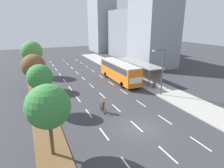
{
  "coord_description": "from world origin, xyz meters",
  "views": [
    {
      "loc": [
        -9.32,
        -14.49,
        9.96
      ],
      "look_at": [
        1.92,
        10.85,
        1.2
      ],
      "focal_mm": 31.41,
      "sensor_mm": 36.0,
      "label": 1
    }
  ],
  "objects": [
    {
      "name": "building_mid_right",
      "position": [
        18.24,
        36.57,
        6.67
      ],
      "size": [
        6.01,
        14.29,
        13.33
      ],
      "primitive_type": "cube",
      "color": "gray",
      "rests_on": "ground"
    },
    {
      "name": "lane_divider_center",
      "position": [
        0.0,
        17.22,
        0.0
      ],
      "size": [
        0.14,
        45.43,
        0.01
      ],
      "color": "white",
      "rests_on": "ground"
    },
    {
      "name": "ground_plane",
      "position": [
        0.0,
        0.0,
        0.0
      ],
      "size": [
        140.0,
        140.0,
        0.0
      ],
      "primitive_type": "plane",
      "color": "#38383D"
    },
    {
      "name": "median_strip",
      "position": [
        -8.3,
        20.0,
        0.06
      ],
      "size": [
        2.6,
        52.0,
        0.12
      ],
      "primitive_type": "cube",
      "color": "brown",
      "rests_on": "ground"
    },
    {
      "name": "median_tree_third",
      "position": [
        -8.41,
        16.58,
        3.68
      ],
      "size": [
        3.57,
        3.57,
        5.36
      ],
      "color": "brown",
      "rests_on": "median_strip"
    },
    {
      "name": "lane_divider_right",
      "position": [
        3.5,
        17.22,
        0.0
      ],
      "size": [
        0.14,
        45.43,
        0.01
      ],
      "color": "white",
      "rests_on": "ground"
    },
    {
      "name": "median_tree_second",
      "position": [
        -8.15,
        7.93,
        4.12
      ],
      "size": [
        2.86,
        2.86,
        5.46
      ],
      "color": "brown",
      "rests_on": "median_strip"
    },
    {
      "name": "median_tree_fourth",
      "position": [
        -8.17,
        25.24,
        4.71
      ],
      "size": [
        3.92,
        3.92,
        6.56
      ],
      "color": "brown",
      "rests_on": "median_strip"
    },
    {
      "name": "building_far_right",
      "position": [
        16.29,
        52.22,
        9.53
      ],
      "size": [
        6.64,
        10.62,
        19.06
      ],
      "primitive_type": "cube",
      "color": "#8E939E",
      "rests_on": "ground"
    },
    {
      "name": "median_tree_nearest",
      "position": [
        -8.28,
        -0.73,
        4.13
      ],
      "size": [
        3.31,
        3.31,
        5.68
      ],
      "color": "brown",
      "rests_on": "median_strip"
    },
    {
      "name": "bus_shelter",
      "position": [
        9.53,
        15.56,
        1.87
      ],
      "size": [
        2.9,
        11.56,
        2.86
      ],
      "color": "gray",
      "rests_on": "sidewalk_right"
    },
    {
      "name": "trash_bin",
      "position": [
        8.45,
        9.31,
        0.57
      ],
      "size": [
        0.52,
        0.52,
        0.85
      ],
      "primitive_type": "cylinder",
      "color": "#4C4C51",
      "rests_on": "sidewalk_right"
    },
    {
      "name": "cyclist",
      "position": [
        -1.92,
        4.77,
        0.79
      ],
      "size": [
        0.46,
        1.82,
        1.71
      ],
      "color": "black",
      "rests_on": "ground"
    },
    {
      "name": "lane_divider_left",
      "position": [
        -3.5,
        17.22,
        0.0
      ],
      "size": [
        0.14,
        45.43,
        0.01
      ],
      "color": "white",
      "rests_on": "ground"
    },
    {
      "name": "bus",
      "position": [
        5.25,
        15.29,
        2.07
      ],
      "size": [
        2.54,
        11.29,
        3.37
      ],
      "color": "orange",
      "rests_on": "ground"
    },
    {
      "name": "streetlight",
      "position": [
        7.42,
        6.56,
        3.89
      ],
      "size": [
        1.91,
        0.24,
        6.5
      ],
      "color": "#4C4C51",
      "rests_on": "sidewalk_right"
    },
    {
      "name": "building_near_right",
      "position": [
        17.87,
        23.7,
        9.46
      ],
      "size": [
        8.13,
        9.84,
        18.93
      ],
      "primitive_type": "cube",
      "color": "#8E939E",
      "rests_on": "ground"
    },
    {
      "name": "sidewalk_right",
      "position": [
        9.25,
        20.0,
        0.07
      ],
      "size": [
        4.5,
        52.0,
        0.15
      ],
      "primitive_type": "cube",
      "color": "#ADAAA3",
      "rests_on": "ground"
    }
  ]
}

